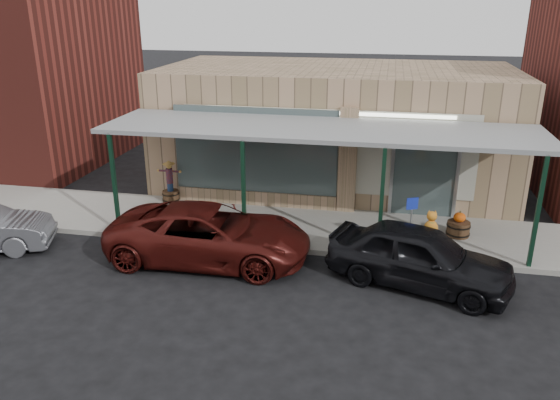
% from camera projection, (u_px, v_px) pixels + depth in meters
% --- Properties ---
extents(ground, '(120.00, 120.00, 0.00)m').
position_uv_depth(ground, '(296.00, 292.00, 12.66)').
color(ground, black).
rests_on(ground, ground).
extents(sidewalk, '(40.00, 3.20, 0.15)m').
position_uv_depth(sidewalk, '(317.00, 229.00, 15.95)').
color(sidewalk, gray).
rests_on(sidewalk, ground).
extents(storefront, '(12.00, 6.25, 4.20)m').
position_uv_depth(storefront, '(335.00, 127.00, 19.45)').
color(storefront, tan).
rests_on(storefront, ground).
extents(awning, '(12.00, 3.00, 3.04)m').
position_uv_depth(awning, '(319.00, 131.00, 14.90)').
color(awning, gray).
rests_on(awning, ground).
extents(block_buildings_near, '(61.00, 8.00, 8.00)m').
position_uv_depth(block_buildings_near, '(396.00, 77.00, 19.46)').
color(block_buildings_near, maroon).
rests_on(block_buildings_near, ground).
extents(barrel_scarecrow, '(0.84, 0.57, 1.38)m').
position_uv_depth(barrel_scarecrow, '(170.00, 188.00, 17.79)').
color(barrel_scarecrow, '#4C321E').
rests_on(barrel_scarecrow, sidewalk).
extents(barrel_pumpkin, '(0.74, 0.74, 0.74)m').
position_uv_depth(barrel_pumpkin, '(458.00, 227.00, 15.23)').
color(barrel_pumpkin, '#4C321E').
rests_on(barrel_pumpkin, sidewalk).
extents(handicap_sign, '(0.29, 0.14, 1.50)m').
position_uv_depth(handicap_sign, '(411.00, 217.00, 14.01)').
color(handicap_sign, gray).
rests_on(handicap_sign, sidewalk).
extents(parked_sedan, '(4.61, 2.94, 1.57)m').
position_uv_depth(parked_sedan, '(419.00, 256.00, 12.76)').
color(parked_sedan, black).
rests_on(parked_sedan, ground).
extents(car_maroon, '(5.22, 2.50, 1.44)m').
position_uv_depth(car_maroon, '(210.00, 234.00, 14.00)').
color(car_maroon, '#47110E').
rests_on(car_maroon, ground).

